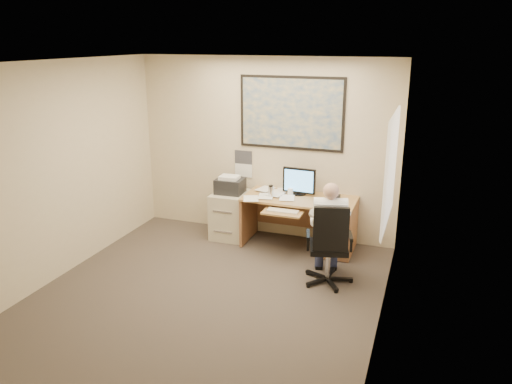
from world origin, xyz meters
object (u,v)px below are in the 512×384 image
(filing_cabinet, at_px, (230,211))
(office_chair, at_px, (326,260))
(desk, at_px, (322,220))
(person, at_px, (330,233))

(filing_cabinet, height_order, office_chair, office_chair)
(desk, distance_m, person, 1.02)
(desk, relative_size, person, 1.24)
(person, bearing_deg, filing_cabinet, 136.01)
(desk, xyz_separation_m, office_chair, (0.29, -1.03, -0.13))
(desk, relative_size, filing_cabinet, 1.65)
(office_chair, bearing_deg, person, 65.90)
(desk, height_order, office_chair, desk)
(filing_cabinet, distance_m, office_chair, 2.00)
(filing_cabinet, bearing_deg, person, -30.65)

